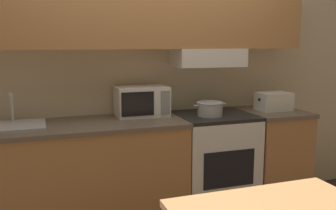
{
  "coord_description": "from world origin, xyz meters",
  "views": [
    {
      "loc": [
        -0.88,
        -3.25,
        1.54
      ],
      "look_at": [
        0.05,
        -0.56,
        1.07
      ],
      "focal_mm": 40.0,
      "sensor_mm": 36.0,
      "label": 1
    }
  ],
  "objects_px": {
    "stove_range": "(213,164)",
    "toaster": "(274,101)",
    "cooking_pot": "(210,108)",
    "sink_basin": "(12,126)",
    "microwave": "(142,101)"
  },
  "relations": [
    {
      "from": "microwave",
      "to": "sink_basin",
      "type": "bearing_deg",
      "value": -171.87
    },
    {
      "from": "cooking_pot",
      "to": "stove_range",
      "type": "bearing_deg",
      "value": 40.89
    },
    {
      "from": "stove_range",
      "to": "microwave",
      "type": "relative_size",
      "value": 2.08
    },
    {
      "from": "stove_range",
      "to": "toaster",
      "type": "xyz_separation_m",
      "value": [
        0.61,
        -0.0,
        0.54
      ]
    },
    {
      "from": "cooking_pot",
      "to": "toaster",
      "type": "height_order",
      "value": "toaster"
    },
    {
      "from": "stove_range",
      "to": "toaster",
      "type": "bearing_deg",
      "value": -0.38
    },
    {
      "from": "microwave",
      "to": "stove_range",
      "type": "bearing_deg",
      "value": -12.99
    },
    {
      "from": "cooking_pot",
      "to": "microwave",
      "type": "relative_size",
      "value": 0.7
    },
    {
      "from": "microwave",
      "to": "toaster",
      "type": "height_order",
      "value": "microwave"
    },
    {
      "from": "toaster",
      "to": "sink_basin",
      "type": "relative_size",
      "value": 0.65
    },
    {
      "from": "stove_range",
      "to": "cooking_pot",
      "type": "bearing_deg",
      "value": -139.11
    },
    {
      "from": "cooking_pot",
      "to": "sink_basin",
      "type": "xyz_separation_m",
      "value": [
        -1.59,
        0.05,
        -0.05
      ]
    },
    {
      "from": "sink_basin",
      "to": "toaster",
      "type": "bearing_deg",
      "value": 0.01
    },
    {
      "from": "microwave",
      "to": "toaster",
      "type": "relative_size",
      "value": 1.42
    },
    {
      "from": "cooking_pot",
      "to": "sink_basin",
      "type": "distance_m",
      "value": 1.59
    }
  ]
}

